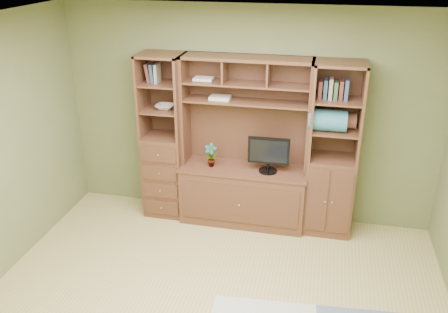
% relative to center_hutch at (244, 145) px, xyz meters
% --- Properties ---
extents(room, '(4.60, 4.10, 2.64)m').
position_rel_center_hutch_xyz_m(room, '(-0.00, -1.73, 0.28)').
color(room, tan).
rests_on(room, ground).
extents(center_hutch, '(1.54, 0.53, 2.05)m').
position_rel_center_hutch_xyz_m(center_hutch, '(0.00, 0.00, 0.00)').
color(center_hutch, '#552F1D').
rests_on(center_hutch, ground).
extents(left_tower, '(0.50, 0.45, 2.05)m').
position_rel_center_hutch_xyz_m(left_tower, '(-1.00, 0.04, 0.00)').
color(left_tower, '#552F1D').
rests_on(left_tower, ground).
extents(right_tower, '(0.55, 0.45, 2.05)m').
position_rel_center_hutch_xyz_m(right_tower, '(1.02, 0.04, 0.00)').
color(right_tower, '#552F1D').
rests_on(right_tower, ground).
extents(monitor, '(0.49, 0.22, 0.59)m').
position_rel_center_hutch_xyz_m(monitor, '(0.30, -0.03, 0.00)').
color(monitor, black).
rests_on(monitor, center_hutch).
extents(orchid, '(0.15, 0.10, 0.29)m').
position_rel_center_hutch_xyz_m(orchid, '(-0.40, -0.03, -0.15)').
color(orchid, '#AB5539').
rests_on(orchid, center_hutch).
extents(magazines, '(0.24, 0.17, 0.04)m').
position_rel_center_hutch_xyz_m(magazines, '(-0.31, 0.09, 0.53)').
color(magazines, beige).
rests_on(magazines, center_hutch).
extents(bowl, '(0.22, 0.22, 0.05)m').
position_rel_center_hutch_xyz_m(bowl, '(-0.97, 0.04, 0.39)').
color(bowl, beige).
rests_on(bowl, left_tower).
extents(blanket_teal, '(0.41, 0.24, 0.24)m').
position_rel_center_hutch_xyz_m(blanket_teal, '(0.93, -0.01, 0.38)').
color(blanket_teal, '#306F7F').
rests_on(blanket_teal, right_tower).
extents(blanket_red, '(0.31, 0.17, 0.17)m').
position_rel_center_hutch_xyz_m(blanket_red, '(1.09, 0.12, 0.35)').
color(blanket_red, brown).
rests_on(blanket_red, right_tower).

